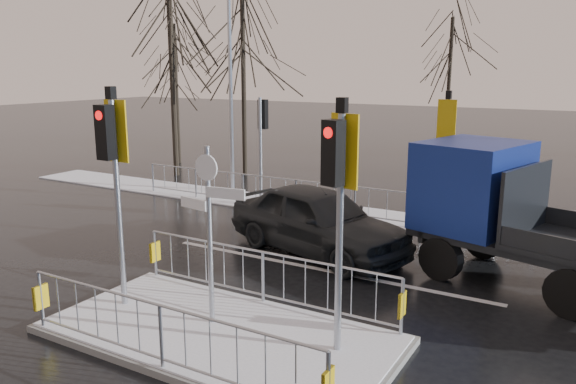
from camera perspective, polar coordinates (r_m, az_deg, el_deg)
The scene contains 12 objects.
ground at distance 9.86m, azimuth -6.98°, elevation -14.49°, with size 120.00×120.00×0.00m, color black.
snow_verge at distance 17.06m, azimuth 10.63°, elevation -2.81°, with size 30.00×2.00×0.04m, color white.
lane_markings at distance 9.63m, azimuth -8.21°, elevation -15.21°, with size 8.00×11.38×0.01m.
traffic_island at distance 9.70m, azimuth -7.06°, elevation -12.39°, with size 6.00×3.04×4.15m.
far_kerb_fixtures at distance 16.26m, azimuth 11.15°, elevation 0.04°, with size 18.00×0.65×3.83m.
car_far_lane at distance 13.73m, azimuth 3.07°, elevation -2.84°, with size 1.96×4.88×1.66m, color black.
flatbed_truck at distance 12.67m, azimuth 21.68°, elevation -1.72°, with size 6.64×3.86×2.90m.
tree_near_a at distance 24.03m, azimuth -11.87°, elevation 16.18°, with size 4.75×4.75×8.97m.
tree_near_b at distance 23.63m, azimuth -4.59°, elevation 14.12°, with size 4.00×4.00×7.55m.
tree_near_c at distance 27.17m, azimuth -11.36°, elevation 12.35°, with size 3.50×3.50×6.61m.
tree_far_a at distance 29.89m, azimuth 16.16°, elevation 12.72°, with size 3.75×3.75×7.08m.
street_lamp_left at distance 20.26m, azimuth -5.73°, elevation 12.53°, with size 1.25×0.18×8.20m.
Camera 1 is at (5.37, -6.97, 4.46)m, focal length 35.00 mm.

